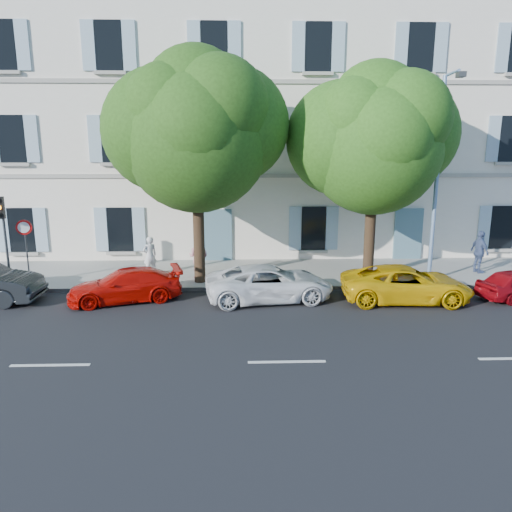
{
  "coord_description": "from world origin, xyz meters",
  "views": [
    {
      "loc": [
        -1.18,
        -15.8,
        5.54
      ],
      "look_at": [
        -0.59,
        2.0,
        1.4
      ],
      "focal_mm": 35.0,
      "sensor_mm": 36.0,
      "label": 1
    }
  ],
  "objects_px": {
    "car_white_coupe": "(269,283)",
    "street_lamp": "(439,168)",
    "pedestrian_b": "(199,257)",
    "car_yellow_supercar": "(406,284)",
    "car_red_coupe": "(125,285)",
    "tree_right": "(374,147)",
    "traffic_light": "(2,222)",
    "tree_left": "(196,139)",
    "pedestrian_c": "(480,252)",
    "road_sign": "(25,238)",
    "pedestrian_a": "(150,256)"
  },
  "relations": [
    {
      "from": "tree_right",
      "to": "street_lamp",
      "type": "bearing_deg",
      "value": -19.07
    },
    {
      "from": "tree_right",
      "to": "car_yellow_supercar",
      "type": "bearing_deg",
      "value": -76.06
    },
    {
      "from": "traffic_light",
      "to": "road_sign",
      "type": "height_order",
      "value": "traffic_light"
    },
    {
      "from": "car_yellow_supercar",
      "to": "car_red_coupe",
      "type": "bearing_deg",
      "value": 90.74
    },
    {
      "from": "road_sign",
      "to": "pedestrian_a",
      "type": "xyz_separation_m",
      "value": [
        4.43,
        1.2,
        -1.0
      ]
    },
    {
      "from": "car_red_coupe",
      "to": "traffic_light",
      "type": "bearing_deg",
      "value": -122.05
    },
    {
      "from": "pedestrian_b",
      "to": "car_yellow_supercar",
      "type": "bearing_deg",
      "value": -179.54
    },
    {
      "from": "car_yellow_supercar",
      "to": "traffic_light",
      "type": "bearing_deg",
      "value": 86.12
    },
    {
      "from": "traffic_light",
      "to": "pedestrian_c",
      "type": "relative_size",
      "value": 1.93
    },
    {
      "from": "car_yellow_supercar",
      "to": "traffic_light",
      "type": "distance_m",
      "value": 14.73
    },
    {
      "from": "car_white_coupe",
      "to": "tree_left",
      "type": "xyz_separation_m",
      "value": [
        -2.6,
        1.94,
        4.98
      ]
    },
    {
      "from": "car_white_coupe",
      "to": "pedestrian_a",
      "type": "distance_m",
      "value": 5.64
    },
    {
      "from": "pedestrian_b",
      "to": "pedestrian_c",
      "type": "height_order",
      "value": "pedestrian_c"
    },
    {
      "from": "street_lamp",
      "to": "road_sign",
      "type": "bearing_deg",
      "value": 179.1
    },
    {
      "from": "car_yellow_supercar",
      "to": "tree_right",
      "type": "height_order",
      "value": "tree_right"
    },
    {
      "from": "tree_right",
      "to": "road_sign",
      "type": "xyz_separation_m",
      "value": [
        -13.28,
        -0.54,
        -3.35
      ]
    },
    {
      "from": "street_lamp",
      "to": "tree_left",
      "type": "bearing_deg",
      "value": 178.1
    },
    {
      "from": "car_white_coupe",
      "to": "street_lamp",
      "type": "relative_size",
      "value": 0.58
    },
    {
      "from": "car_white_coupe",
      "to": "street_lamp",
      "type": "xyz_separation_m",
      "value": [
        6.39,
        1.64,
        3.9
      ]
    },
    {
      "from": "car_red_coupe",
      "to": "traffic_light",
      "type": "height_order",
      "value": "traffic_light"
    },
    {
      "from": "tree_right",
      "to": "pedestrian_b",
      "type": "xyz_separation_m",
      "value": [
        -6.81,
        0.05,
        -4.28
      ]
    },
    {
      "from": "pedestrian_b",
      "to": "road_sign",
      "type": "bearing_deg",
      "value": 25.8
    },
    {
      "from": "tree_right",
      "to": "pedestrian_a",
      "type": "xyz_separation_m",
      "value": [
        -8.84,
        0.66,
        -4.35
      ]
    },
    {
      "from": "car_yellow_supercar",
      "to": "tree_right",
      "type": "distance_m",
      "value": 5.43
    },
    {
      "from": "traffic_light",
      "to": "street_lamp",
      "type": "height_order",
      "value": "street_lamp"
    },
    {
      "from": "car_yellow_supercar",
      "to": "road_sign",
      "type": "distance_m",
      "value": 14.17
    },
    {
      "from": "traffic_light",
      "to": "pedestrian_b",
      "type": "relative_size",
      "value": 1.97
    },
    {
      "from": "car_red_coupe",
      "to": "road_sign",
      "type": "bearing_deg",
      "value": -129.91
    },
    {
      "from": "tree_right",
      "to": "pedestrian_a",
      "type": "relative_size",
      "value": 5.06
    },
    {
      "from": "car_white_coupe",
      "to": "car_yellow_supercar",
      "type": "relative_size",
      "value": 1.0
    },
    {
      "from": "street_lamp",
      "to": "car_red_coupe",
      "type": "bearing_deg",
      "value": -172.23
    },
    {
      "from": "pedestrian_c",
      "to": "street_lamp",
      "type": "bearing_deg",
      "value": 105.34
    },
    {
      "from": "traffic_light",
      "to": "pedestrian_c",
      "type": "distance_m",
      "value": 18.72
    },
    {
      "from": "traffic_light",
      "to": "tree_left",
      "type": "bearing_deg",
      "value": 4.27
    },
    {
      "from": "road_sign",
      "to": "street_lamp",
      "type": "bearing_deg",
      "value": -0.9
    },
    {
      "from": "car_red_coupe",
      "to": "pedestrian_b",
      "type": "relative_size",
      "value": 2.27
    },
    {
      "from": "traffic_light",
      "to": "pedestrian_a",
      "type": "relative_size",
      "value": 2.15
    },
    {
      "from": "pedestrian_a",
      "to": "road_sign",
      "type": "bearing_deg",
      "value": -16.67
    },
    {
      "from": "car_red_coupe",
      "to": "pedestrian_a",
      "type": "height_order",
      "value": "pedestrian_a"
    },
    {
      "from": "car_yellow_supercar",
      "to": "tree_left",
      "type": "height_order",
      "value": "tree_left"
    },
    {
      "from": "tree_right",
      "to": "pedestrian_b",
      "type": "distance_m",
      "value": 8.04
    },
    {
      "from": "tree_left",
      "to": "street_lamp",
      "type": "height_order",
      "value": "tree_left"
    },
    {
      "from": "traffic_light",
      "to": "pedestrian_a",
      "type": "bearing_deg",
      "value": 18.52
    },
    {
      "from": "car_yellow_supercar",
      "to": "traffic_light",
      "type": "height_order",
      "value": "traffic_light"
    },
    {
      "from": "car_yellow_supercar",
      "to": "pedestrian_b",
      "type": "xyz_separation_m",
      "value": [
        -7.48,
        2.74,
        0.39
      ]
    },
    {
      "from": "car_yellow_supercar",
      "to": "traffic_light",
      "type": "relative_size",
      "value": 1.32
    },
    {
      "from": "street_lamp",
      "to": "pedestrian_b",
      "type": "xyz_separation_m",
      "value": [
        -9.08,
        0.83,
        -3.51
      ]
    },
    {
      "from": "tree_right",
      "to": "traffic_light",
      "type": "height_order",
      "value": "tree_right"
    },
    {
      "from": "traffic_light",
      "to": "pedestrian_b",
      "type": "xyz_separation_m",
      "value": [
        7.02,
        1.07,
        -1.6
      ]
    },
    {
      "from": "pedestrian_c",
      "to": "car_yellow_supercar",
      "type": "bearing_deg",
      "value": 116.1
    }
  ]
}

